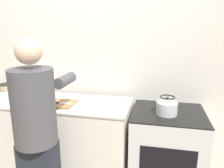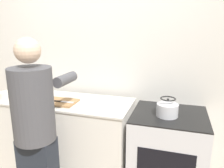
% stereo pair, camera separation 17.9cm
% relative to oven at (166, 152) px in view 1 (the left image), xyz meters
% --- Properties ---
extents(wall_back, '(8.00, 0.05, 2.60)m').
position_rel_oven_xyz_m(wall_back, '(-0.81, 0.39, 0.85)').
color(wall_back, silver).
rests_on(wall_back, ground_plane).
extents(counter, '(1.59, 0.62, 0.93)m').
position_rel_oven_xyz_m(counter, '(-1.18, -0.03, 0.02)').
color(counter, silver).
rests_on(counter, ground_plane).
extents(oven, '(0.71, 0.65, 0.90)m').
position_rel_oven_xyz_m(oven, '(0.00, 0.00, 0.00)').
color(oven, silver).
rests_on(oven, ground_plane).
extents(person, '(0.40, 0.63, 1.64)m').
position_rel_oven_xyz_m(person, '(-1.10, -0.58, 0.43)').
color(person, '#232932').
rests_on(person, ground_plane).
extents(cutting_board, '(0.34, 0.26, 0.02)m').
position_rel_oven_xyz_m(cutting_board, '(-1.13, -0.11, 0.49)').
color(cutting_board, '#A87A4C').
rests_on(cutting_board, counter).
extents(knife, '(0.23, 0.04, 0.01)m').
position_rel_oven_xyz_m(knife, '(-1.09, -0.13, 0.51)').
color(knife, silver).
rests_on(knife, cutting_board).
extents(kettle, '(0.20, 0.20, 0.18)m').
position_rel_oven_xyz_m(kettle, '(-0.02, -0.06, 0.52)').
color(kettle, silver).
rests_on(kettle, oven).
extents(bowl_prep, '(0.18, 0.18, 0.07)m').
position_rel_oven_xyz_m(bowl_prep, '(-1.78, -0.14, 0.52)').
color(bowl_prep, silver).
rests_on(bowl_prep, counter).
extents(canister_jar, '(0.15, 0.15, 0.14)m').
position_rel_oven_xyz_m(canister_jar, '(-1.85, 0.05, 0.56)').
color(canister_jar, tan).
rests_on(canister_jar, counter).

